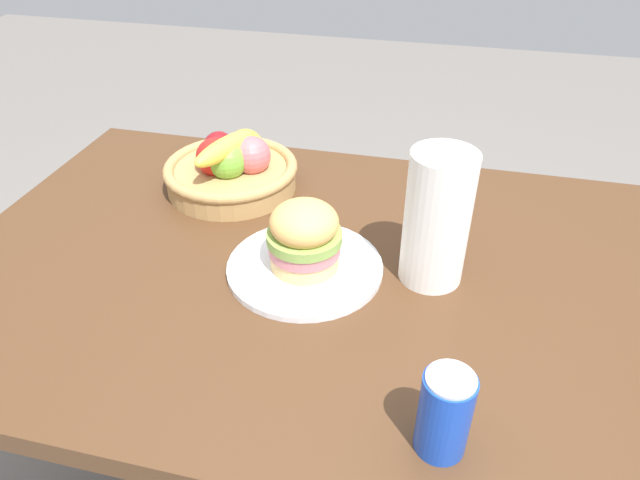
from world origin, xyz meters
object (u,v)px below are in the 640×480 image
object	(u,v)px
sandwich	(304,236)
paper_towel_roll	(437,219)
fruit_basket	(231,167)
soda_can	(445,413)
plate	(305,267)

from	to	relation	value
sandwich	paper_towel_roll	size ratio (longest dim) A/B	0.55
paper_towel_roll	fruit_basket	bearing A→B (deg)	154.54
sandwich	soda_can	xyz separation A→B (m)	(0.26, -0.31, -0.01)
soda_can	paper_towel_roll	distance (m)	0.35
soda_can	paper_towel_roll	size ratio (longest dim) A/B	0.53
soda_can	paper_towel_roll	bearing A→B (deg)	96.76
sandwich	paper_towel_roll	distance (m)	0.23
plate	soda_can	bearing A→B (deg)	-50.16
soda_can	paper_towel_roll	world-z (taller)	paper_towel_roll
sandwich	fruit_basket	xyz separation A→B (m)	(-0.23, 0.25, -0.02)
paper_towel_roll	plate	bearing A→B (deg)	-170.66
plate	sandwich	world-z (taller)	sandwich
sandwich	fruit_basket	distance (m)	0.34
sandwich	fruit_basket	bearing A→B (deg)	132.67
plate	soda_can	xyz separation A→B (m)	(0.26, -0.31, 0.06)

